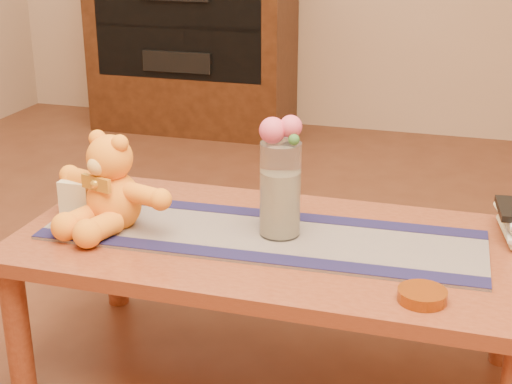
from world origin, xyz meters
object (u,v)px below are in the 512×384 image
(glass_vase, at_px, (280,189))
(tv_remote, at_px, (507,209))
(pillar_candle, at_px, (80,196))
(teddy_bear, at_px, (113,182))
(book_bottom, at_px, (503,233))
(bronze_ball, at_px, (272,213))
(amber_dish, at_px, (422,296))

(glass_vase, height_order, tv_remote, glass_vase)
(pillar_candle, height_order, glass_vase, glass_vase)
(teddy_bear, xyz_separation_m, book_bottom, (1.05, 0.24, -0.12))
(pillar_candle, xyz_separation_m, tv_remote, (1.18, 0.20, 0.02))
(pillar_candle, distance_m, tv_remote, 1.19)
(pillar_candle, bearing_deg, bronze_ball, 9.18)
(book_bottom, xyz_separation_m, amber_dish, (-0.18, -0.44, 0.00))
(pillar_candle, bearing_deg, book_bottom, 9.90)
(tv_remote, bearing_deg, book_bottom, 90.00)
(pillar_candle, relative_size, bronze_ball, 1.73)
(bronze_ball, bearing_deg, glass_vase, -57.18)
(pillar_candle, bearing_deg, tv_remote, 9.42)
(book_bottom, xyz_separation_m, tv_remote, (0.00, -0.01, 0.07))
(tv_remote, height_order, amber_dish, tv_remote)
(tv_remote, relative_size, amber_dish, 1.41)
(glass_vase, xyz_separation_m, tv_remote, (0.59, 0.17, -0.05))
(pillar_candle, height_order, tv_remote, pillar_candle)
(teddy_bear, relative_size, book_bottom, 1.68)
(pillar_candle, height_order, amber_dish, pillar_candle)
(amber_dish, bearing_deg, bronze_ball, 144.49)
(glass_vase, bearing_deg, teddy_bear, -172.06)
(bronze_ball, relative_size, tv_remote, 0.39)
(glass_vase, height_order, amber_dish, glass_vase)
(bronze_ball, bearing_deg, tv_remote, 9.64)
(teddy_bear, relative_size, glass_vase, 1.44)
(pillar_candle, distance_m, amber_dish, 1.02)
(book_bottom, bearing_deg, teddy_bear, -176.31)
(tv_remote, bearing_deg, amber_dish, -119.53)
(teddy_bear, distance_m, book_bottom, 1.08)
(tv_remote, bearing_deg, glass_vase, -170.27)
(pillar_candle, relative_size, amber_dish, 0.95)
(book_bottom, bearing_deg, tv_remote, -93.00)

